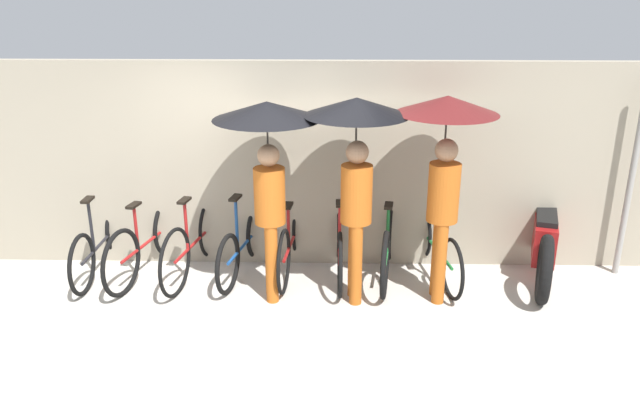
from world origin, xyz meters
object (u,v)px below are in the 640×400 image
at_px(parked_bicycle_3, 243,244).
at_px(parked_bicycle_6, 388,245).
at_px(pedestrian_center, 356,142).
at_px(parked_bicycle_1, 147,241).
at_px(pedestrian_trailing, 446,142).
at_px(parked_bicycle_2, 195,241).
at_px(parked_bicycle_7, 436,246).
at_px(motorcycle, 544,241).
at_px(parked_bicycle_4, 291,240).
at_px(parked_bicycle_5, 339,244).
at_px(pedestrian_leading, 268,143).
at_px(parked_bicycle_0, 101,242).

distance_m(parked_bicycle_3, parked_bicycle_6, 1.65).
relative_size(parked_bicycle_3, pedestrian_center, 0.76).
height_order(parked_bicycle_1, pedestrian_trailing, pedestrian_trailing).
relative_size(parked_bicycle_2, pedestrian_center, 0.84).
xyz_separation_m(parked_bicycle_6, parked_bicycle_7, (0.55, 0.03, -0.02)).
relative_size(parked_bicycle_2, parked_bicycle_6, 1.04).
height_order(pedestrian_center, motorcycle, pedestrian_center).
relative_size(parked_bicycle_4, parked_bicycle_7, 1.01).
xyz_separation_m(parked_bicycle_2, motorcycle, (3.98, 0.07, 0.01)).
bearing_deg(parked_bicycle_5, parked_bicycle_1, 89.56).
relative_size(parked_bicycle_6, motorcycle, 0.83).
distance_m(parked_bicycle_4, pedestrian_center, 1.60).
bearing_deg(pedestrian_trailing, pedestrian_center, -175.91).
xyz_separation_m(pedestrian_leading, motorcycle, (3.06, 0.53, -1.27)).
distance_m(parked_bicycle_3, motorcycle, 3.43).
xyz_separation_m(parked_bicycle_7, pedestrian_trailing, (-0.06, -0.47, 1.33)).
xyz_separation_m(parked_bicycle_4, pedestrian_center, (0.71, -0.58, 1.32)).
bearing_deg(motorcycle, parked_bicycle_1, 107.38).
bearing_deg(parked_bicycle_1, parked_bicycle_0, 99.32).
bearing_deg(parked_bicycle_0, pedestrian_leading, -103.49).
distance_m(parked_bicycle_0, parked_bicycle_2, 1.11).
bearing_deg(parked_bicycle_4, parked_bicycle_5, -92.49).
relative_size(parked_bicycle_3, parked_bicycle_5, 0.95).
bearing_deg(motorcycle, pedestrian_leading, 116.46).
relative_size(parked_bicycle_1, parked_bicycle_4, 1.04).
bearing_deg(parked_bicycle_6, motorcycle, -79.08).
bearing_deg(parked_bicycle_3, parked_bicycle_0, 101.03).
bearing_deg(parked_bicycle_4, parked_bicycle_1, 98.25).
relative_size(parked_bicycle_0, parked_bicycle_5, 1.03).
height_order(parked_bicycle_2, parked_bicycle_6, parked_bicycle_6).
bearing_deg(parked_bicycle_3, pedestrian_leading, -131.55).
height_order(parked_bicycle_0, parked_bicycle_6, parked_bicycle_6).
bearing_deg(parked_bicycle_4, parked_bicycle_6, -90.23).
bearing_deg(parked_bicycle_2, parked_bicycle_0, 98.56).
relative_size(parked_bicycle_2, parked_bicycle_5, 1.05).
bearing_deg(parked_bicycle_4, motorcycle, -85.09).
distance_m(parked_bicycle_7, pedestrian_leading, 2.31).
distance_m(parked_bicycle_7, motorcycle, 1.23).
bearing_deg(parked_bicycle_7, pedestrian_center, 108.64).
height_order(parked_bicycle_1, motorcycle, parked_bicycle_1).
distance_m(parked_bicycle_5, pedestrian_center, 1.42).
relative_size(parked_bicycle_1, pedestrian_leading, 0.86).
bearing_deg(parked_bicycle_0, pedestrian_trailing, -96.87).
relative_size(pedestrian_leading, pedestrian_trailing, 0.97).
bearing_deg(parked_bicycle_1, parked_bicycle_4, -74.24).
relative_size(parked_bicycle_4, motorcycle, 0.84).
xyz_separation_m(parked_bicycle_5, pedestrian_leading, (-0.73, -0.48, 1.30)).
height_order(parked_bicycle_2, parked_bicycle_4, parked_bicycle_4).
bearing_deg(parked_bicycle_2, parked_bicycle_6, -79.82).
relative_size(parked_bicycle_2, pedestrian_leading, 0.86).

